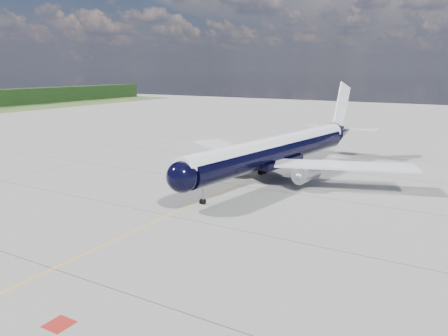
{
  "coord_description": "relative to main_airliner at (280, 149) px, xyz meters",
  "views": [
    {
      "loc": [
        27.96,
        -25.83,
        15.54
      ],
      "look_at": [
        2.37,
        17.99,
        4.0
      ],
      "focal_mm": 35.0,
      "sensor_mm": 36.0,
      "label": 1
    }
  ],
  "objects": [
    {
      "name": "taxiway_centerline",
      "position": [
        -3.59,
        -7.01,
        -4.15
      ],
      "size": [
        0.16,
        160.0,
        0.01
      ],
      "primitive_type": "cube",
      "color": "#FFB70D",
      "rests_on": "ground"
    },
    {
      "name": "main_airliner",
      "position": [
        0.0,
        0.0,
        0.0
      ],
      "size": [
        37.67,
        46.26,
        13.39
      ],
      "rotation": [
        0.0,
        0.0,
        -0.15
      ],
      "color": "black",
      "rests_on": "ground"
    },
    {
      "name": "ground",
      "position": [
        -3.59,
        -2.01,
        -4.16
      ],
      "size": [
        320.0,
        320.0,
        0.0
      ],
      "primitive_type": "plane",
      "color": "gray",
      "rests_on": "ground"
    },
    {
      "name": "red_marking",
      "position": [
        3.21,
        -42.01,
        -4.15
      ],
      "size": [
        1.6,
        1.6,
        0.01
      ],
      "primitive_type": "cube",
      "color": "maroon",
      "rests_on": "ground"
    }
  ]
}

